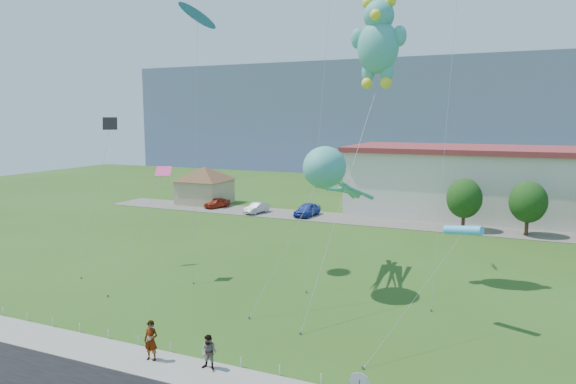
{
  "coord_description": "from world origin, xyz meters",
  "views": [
    {
      "loc": [
        14.03,
        -21.24,
        11.61
      ],
      "look_at": [
        1.39,
        8.0,
        7.01
      ],
      "focal_mm": 32.0,
      "sensor_mm": 36.0,
      "label": 1
    }
  ],
  "objects_px": {
    "parked_car_silver": "(257,208)",
    "parked_car_blue": "(307,210)",
    "pedestrian_left": "(151,340)",
    "pavilion": "(205,181)",
    "octopus_kite": "(331,177)",
    "pedestrian_right": "(209,352)",
    "teddy_bear_kite": "(378,40)",
    "parked_car_red": "(217,203)"
  },
  "relations": [
    {
      "from": "parked_car_silver",
      "to": "parked_car_blue",
      "type": "xyz_separation_m",
      "value": [
        6.39,
        0.7,
        0.14
      ]
    },
    {
      "from": "pedestrian_left",
      "to": "pavilion",
      "type": "bearing_deg",
      "value": 113.52
    },
    {
      "from": "parked_car_blue",
      "to": "octopus_kite",
      "type": "xyz_separation_m",
      "value": [
        10.66,
        -23.01,
        6.8
      ]
    },
    {
      "from": "pavilion",
      "to": "pedestrian_left",
      "type": "height_order",
      "value": "pavilion"
    },
    {
      "from": "parked_car_blue",
      "to": "pedestrian_right",
      "type": "bearing_deg",
      "value": -70.12
    },
    {
      "from": "pedestrian_left",
      "to": "teddy_bear_kite",
      "type": "relative_size",
      "value": 0.1
    },
    {
      "from": "pedestrian_right",
      "to": "parked_car_red",
      "type": "xyz_separation_m",
      "value": [
        -22.37,
        37.66,
        -0.23
      ]
    },
    {
      "from": "pavilion",
      "to": "octopus_kite",
      "type": "xyz_separation_m",
      "value": [
        26.97,
        -26.27,
        4.6
      ]
    },
    {
      "from": "pavilion",
      "to": "parked_car_blue",
      "type": "bearing_deg",
      "value": -11.3
    },
    {
      "from": "parked_car_red",
      "to": "parked_car_silver",
      "type": "height_order",
      "value": "parked_car_silver"
    },
    {
      "from": "parked_car_blue",
      "to": "pavilion",
      "type": "bearing_deg",
      "value": 174.13
    },
    {
      "from": "pedestrian_left",
      "to": "parked_car_blue",
      "type": "relative_size",
      "value": 0.43
    },
    {
      "from": "pedestrian_left",
      "to": "teddy_bear_kite",
      "type": "height_order",
      "value": "teddy_bear_kite"
    },
    {
      "from": "parked_car_silver",
      "to": "pedestrian_left",
      "type": "bearing_deg",
      "value": -60.35
    },
    {
      "from": "octopus_kite",
      "to": "parked_car_silver",
      "type": "bearing_deg",
      "value": 127.39
    },
    {
      "from": "pedestrian_right",
      "to": "octopus_kite",
      "type": "bearing_deg",
      "value": 82.47
    },
    {
      "from": "pedestrian_right",
      "to": "pavilion",
      "type": "bearing_deg",
      "value": 119.87
    },
    {
      "from": "pedestrian_right",
      "to": "parked_car_silver",
      "type": "height_order",
      "value": "pedestrian_right"
    },
    {
      "from": "teddy_bear_kite",
      "to": "parked_car_red",
      "type": "bearing_deg",
      "value": 141.41
    },
    {
      "from": "parked_car_red",
      "to": "octopus_kite",
      "type": "height_order",
      "value": "octopus_kite"
    },
    {
      "from": "pedestrian_left",
      "to": "parked_car_red",
      "type": "relative_size",
      "value": 0.53
    },
    {
      "from": "parked_car_red",
      "to": "octopus_kite",
      "type": "bearing_deg",
      "value": -26.59
    },
    {
      "from": "octopus_kite",
      "to": "teddy_bear_kite",
      "type": "relative_size",
      "value": 0.68
    },
    {
      "from": "teddy_bear_kite",
      "to": "octopus_kite",
      "type": "bearing_deg",
      "value": -125.35
    },
    {
      "from": "pavilion",
      "to": "teddy_bear_kite",
      "type": "distance_m",
      "value": 39.76
    },
    {
      "from": "pavilion",
      "to": "pedestrian_right",
      "type": "height_order",
      "value": "pavilion"
    },
    {
      "from": "pedestrian_left",
      "to": "parked_car_blue",
      "type": "distance_m",
      "value": 37.83
    },
    {
      "from": "parked_car_blue",
      "to": "parked_car_silver",
      "type": "bearing_deg",
      "value": -168.35
    },
    {
      "from": "pavilion",
      "to": "pedestrian_left",
      "type": "relative_size",
      "value": 4.71
    },
    {
      "from": "octopus_kite",
      "to": "teddy_bear_kite",
      "type": "distance_m",
      "value": 10.09
    },
    {
      "from": "parked_car_red",
      "to": "parked_car_blue",
      "type": "bearing_deg",
      "value": 15.48
    },
    {
      "from": "parked_car_silver",
      "to": "teddy_bear_kite",
      "type": "distance_m",
      "value": 31.67
    },
    {
      "from": "pedestrian_left",
      "to": "parked_car_silver",
      "type": "xyz_separation_m",
      "value": [
        -12.88,
        36.57,
        -0.38
      ]
    },
    {
      "from": "octopus_kite",
      "to": "pedestrian_left",
      "type": "bearing_deg",
      "value": -106.32
    },
    {
      "from": "pavilion",
      "to": "parked_car_blue",
      "type": "relative_size",
      "value": 2.04
    },
    {
      "from": "pavilion",
      "to": "parked_car_red",
      "type": "distance_m",
      "value": 4.89
    },
    {
      "from": "octopus_kite",
      "to": "teddy_bear_kite",
      "type": "bearing_deg",
      "value": 54.65
    },
    {
      "from": "parked_car_red",
      "to": "pavilion",
      "type": "bearing_deg",
      "value": 162.39
    },
    {
      "from": "pedestrian_left",
      "to": "pedestrian_right",
      "type": "height_order",
      "value": "pedestrian_left"
    },
    {
      "from": "parked_car_blue",
      "to": "teddy_bear_kite",
      "type": "relative_size",
      "value": 0.23
    },
    {
      "from": "parked_car_silver",
      "to": "octopus_kite",
      "type": "bearing_deg",
      "value": -42.36
    },
    {
      "from": "parked_car_silver",
      "to": "parked_car_red",
      "type": "bearing_deg",
      "value": 177.89
    }
  ]
}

